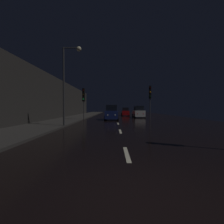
{
  "coord_description": "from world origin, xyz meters",
  "views": [
    {
      "loc": [
        -0.5,
        -3.54,
        1.75
      ],
      "look_at": [
        -0.71,
        18.64,
        1.23
      ],
      "focal_mm": 27.73,
      "sensor_mm": 36.0,
      "label": 1
    }
  ],
  "objects_px": {
    "traffic_light_far_right": "(150,95)",
    "traffic_light_far_left": "(84,97)",
    "car_parked_right_far": "(139,112)",
    "car_distant_taillights": "(125,112)",
    "car_approaching_headlights": "(111,113)",
    "streetlamp_overhead": "(69,74)"
  },
  "relations": [
    {
      "from": "traffic_light_far_left",
      "to": "car_approaching_headlights",
      "type": "relative_size",
      "value": 1.06
    },
    {
      "from": "streetlamp_overhead",
      "to": "car_parked_right_far",
      "type": "height_order",
      "value": "streetlamp_overhead"
    },
    {
      "from": "streetlamp_overhead",
      "to": "car_distant_taillights",
      "type": "xyz_separation_m",
      "value": [
        6.69,
        22.84,
        -3.99
      ]
    },
    {
      "from": "traffic_light_far_right",
      "to": "car_parked_right_far",
      "type": "xyz_separation_m",
      "value": [
        -0.8,
        6.01,
        -2.67
      ]
    },
    {
      "from": "traffic_light_far_left",
      "to": "traffic_light_far_right",
      "type": "bearing_deg",
      "value": 106.21
    },
    {
      "from": "streetlamp_overhead",
      "to": "car_approaching_headlights",
      "type": "distance_m",
      "value": 11.13
    },
    {
      "from": "traffic_light_far_left",
      "to": "car_parked_right_far",
      "type": "distance_m",
      "value": 11.16
    },
    {
      "from": "traffic_light_far_left",
      "to": "car_distant_taillights",
      "type": "height_order",
      "value": "traffic_light_far_left"
    },
    {
      "from": "car_parked_right_far",
      "to": "car_distant_taillights",
      "type": "height_order",
      "value": "car_parked_right_far"
    },
    {
      "from": "traffic_light_far_left",
      "to": "car_parked_right_far",
      "type": "xyz_separation_m",
      "value": [
        8.88,
        6.35,
        -2.34
      ]
    },
    {
      "from": "car_parked_right_far",
      "to": "car_distant_taillights",
      "type": "bearing_deg",
      "value": 15.03
    },
    {
      "from": "traffic_light_far_right",
      "to": "traffic_light_far_left",
      "type": "distance_m",
      "value": 9.69
    },
    {
      "from": "traffic_light_far_right",
      "to": "streetlamp_overhead",
      "type": "relative_size",
      "value": 0.68
    },
    {
      "from": "traffic_light_far_right",
      "to": "traffic_light_far_left",
      "type": "relative_size",
      "value": 1.09
    },
    {
      "from": "traffic_light_far_right",
      "to": "traffic_light_far_left",
      "type": "xyz_separation_m",
      "value": [
        -9.68,
        -0.33,
        -0.33
      ]
    },
    {
      "from": "traffic_light_far_right",
      "to": "car_approaching_headlights",
      "type": "bearing_deg",
      "value": -84.84
    },
    {
      "from": "car_approaching_headlights",
      "to": "car_distant_taillights",
      "type": "distance_m",
      "value": 13.42
    },
    {
      "from": "traffic_light_far_left",
      "to": "car_distant_taillights",
      "type": "bearing_deg",
      "value": 167.04
    },
    {
      "from": "car_parked_right_far",
      "to": "traffic_light_far_left",
      "type": "bearing_deg",
      "value": 125.56
    },
    {
      "from": "car_distant_taillights",
      "to": "car_parked_right_far",
      "type": "bearing_deg",
      "value": -164.97
    },
    {
      "from": "traffic_light_far_right",
      "to": "car_approaching_headlights",
      "type": "relative_size",
      "value": 1.15
    },
    {
      "from": "streetlamp_overhead",
      "to": "car_approaching_headlights",
      "type": "xyz_separation_m",
      "value": [
        3.77,
        9.74,
        -3.83
      ]
    }
  ]
}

